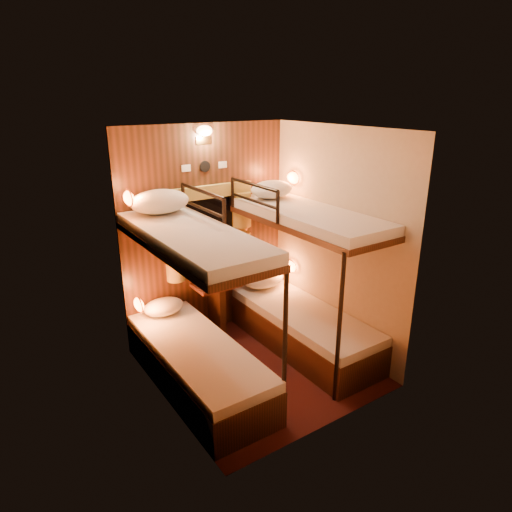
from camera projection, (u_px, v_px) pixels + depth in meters
floor at (258, 368)px, 4.74m from camera, size 2.10×2.10×0.00m
ceiling at (258, 129)px, 3.93m from camera, size 2.10×2.10×0.00m
wall_back at (206, 233)px, 5.15m from camera, size 2.40×0.00×2.40m
wall_front at (334, 298)px, 3.51m from camera, size 2.40×0.00×2.40m
wall_left at (159, 282)px, 3.81m from camera, size 0.00×2.40×2.40m
wall_right at (335, 241)px, 4.86m from camera, size 0.00×2.40×2.40m
back_panel at (206, 233)px, 5.14m from camera, size 2.00×0.03×2.40m
bunk_left at (196, 335)px, 4.26m from camera, size 0.72×1.90×1.82m
bunk_right at (304, 301)px, 4.94m from camera, size 0.72×1.90×1.82m
window at (208, 235)px, 5.12m from camera, size 1.00×0.12×0.79m
curtains at (209, 229)px, 5.07m from camera, size 1.10×0.22×1.00m
back_fixtures at (204, 138)px, 4.76m from camera, size 0.54×0.09×0.48m
reading_lamps at (221, 237)px, 4.87m from camera, size 2.00×0.20×1.25m
table at (217, 302)px, 5.26m from camera, size 0.50×0.34×0.66m
bottle_left at (222, 274)px, 5.13m from camera, size 0.08×0.08×0.27m
bottle_right at (213, 275)px, 5.15m from camera, size 0.07×0.07×0.23m
sachet_a at (231, 279)px, 5.29m from camera, size 0.09×0.08×0.01m
sachet_b at (222, 281)px, 5.24m from camera, size 0.08×0.06×0.01m
pillow_lower_left at (164, 307)px, 4.86m from camera, size 0.43×0.31×0.17m
pillow_lower_right at (263, 279)px, 5.55m from camera, size 0.53×0.38×0.21m
pillow_upper_left at (160, 202)px, 4.39m from camera, size 0.59×0.42×0.23m
pillow_upper_right at (272, 189)px, 5.05m from camera, size 0.50×0.36×0.20m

